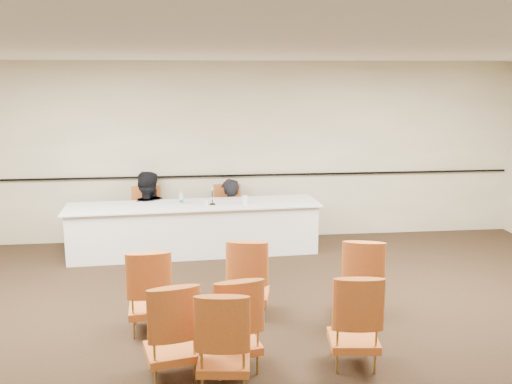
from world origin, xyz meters
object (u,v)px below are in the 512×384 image
(panelist_main, at_px, (229,225))
(panelist_second, at_px, (147,222))
(panelist_main_chair, at_px, (229,214))
(aud_chair_extra, at_px, (224,338))
(aud_chair_front_right, at_px, (362,277))
(aud_chair_back_mid, at_px, (234,322))
(coffee_cup, at_px, (245,200))
(microphone, at_px, (212,197))
(water_bottle, at_px, (181,198))
(aud_chair_front_mid, at_px, (249,277))
(aud_chair_back_left, at_px, (171,329))
(panel_table, at_px, (194,229))
(aud_chair_front_left, at_px, (150,289))
(panelist_second_chair, at_px, (147,217))
(aud_chair_back_right, at_px, (354,318))
(drinking_glass, at_px, (207,202))

(panelist_main, relative_size, panelist_second, 0.96)
(panelist_main_chair, distance_m, aud_chair_extra, 4.67)
(aud_chair_front_right, height_order, aud_chair_back_mid, same)
(coffee_cup, bearing_deg, microphone, 176.38)
(coffee_cup, relative_size, aud_chair_front_right, 0.14)
(water_bottle, bearing_deg, panelist_main, 38.24)
(panelist_main_chair, distance_m, aud_chair_front_mid, 3.10)
(water_bottle, bearing_deg, coffee_cup, -4.54)
(microphone, height_order, coffee_cup, microphone)
(aud_chair_back_left, bearing_deg, panel_table, 73.97)
(aud_chair_front_left, height_order, aud_chair_extra, same)
(aud_chair_back_left, height_order, aud_chair_extra, same)
(aud_chair_back_left, bearing_deg, aud_chair_back_mid, -3.83)
(panel_table, distance_m, aud_chair_front_right, 3.26)
(aud_chair_front_left, bearing_deg, panel_table, 76.47)
(aud_chair_front_left, bearing_deg, panelist_main_chair, 68.79)
(panelist_second, xyz_separation_m, water_bottle, (0.59, -0.54, 0.50))
(aud_chair_back_mid, bearing_deg, panelist_second_chair, 94.02)
(aud_chair_back_left, xyz_separation_m, aud_chair_extra, (0.47, -0.25, 0.00))
(aud_chair_front_mid, bearing_deg, panelist_main, 101.53)
(coffee_cup, relative_size, aud_chair_back_left, 0.14)
(panelist_main, bearing_deg, water_bottle, 18.46)
(water_bottle, relative_size, aud_chair_back_left, 0.22)
(aud_chair_extra, bearing_deg, panelist_main_chair, 92.34)
(panelist_main_chair, height_order, microphone, microphone)
(aud_chair_back_right, xyz_separation_m, aud_chair_extra, (-1.27, -0.28, 0.00))
(panelist_second, distance_m, panelist_second_chair, 0.08)
(panelist_second, distance_m, aud_chair_back_mid, 4.39)
(panel_table, xyz_separation_m, aud_chair_front_left, (-0.50, -2.77, 0.08))
(drinking_glass, distance_m, aud_chair_front_right, 3.09)
(microphone, bearing_deg, aud_chair_front_mid, -80.66)
(aud_chair_back_mid, bearing_deg, aud_chair_front_left, 121.28)
(panelist_second, relative_size, drinking_glass, 16.84)
(panelist_main, relative_size, aud_chair_back_right, 1.69)
(drinking_glass, relative_size, aud_chair_extra, 0.11)
(panelist_second_chair, relative_size, aud_chair_front_left, 1.00)
(panelist_second, bearing_deg, panelist_main_chair, -176.36)
(panelist_main, xyz_separation_m, panelist_main_chair, (0.00, 0.00, 0.21))
(aud_chair_front_left, height_order, aud_chair_front_mid, same)
(aud_chair_front_mid, bearing_deg, aud_chair_back_left, -111.97)
(aud_chair_back_mid, bearing_deg, coffee_cup, 72.11)
(aud_chair_front_mid, height_order, aud_chair_back_mid, same)
(panelist_main, bearing_deg, aud_chair_back_mid, 66.87)
(panelist_second_chair, bearing_deg, aud_chair_extra, -80.75)
(aud_chair_back_mid, bearing_deg, aud_chair_front_right, 23.31)
(aud_chair_back_left, bearing_deg, coffee_cup, 62.01)
(panelist_main, height_order, coffee_cup, panelist_main)
(panel_table, relative_size, panelist_second, 2.34)
(coffee_cup, xyz_separation_m, aud_chair_back_left, (-1.04, -3.71, -0.38))
(panel_table, bearing_deg, aud_chair_back_mid, -87.87)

